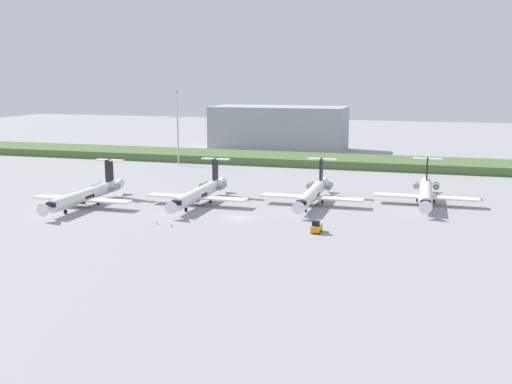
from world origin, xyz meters
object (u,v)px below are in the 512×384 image
Objects in this scene: regional_jet_fourth at (426,193)px; safety_cone_front_marker at (157,223)px; regional_jet_second at (200,193)px; regional_jet_nearest at (86,195)px; antenna_mast at (178,135)px; regional_jet_third at (313,193)px; baggage_tug at (316,227)px; safety_cone_mid_marker at (172,225)px.

safety_cone_front_marker is (-49.93, -34.35, -2.26)m from regional_jet_fourth.
regional_jet_nearest is at bearing -159.24° from regional_jet_second.
regional_jet_third is at bearing -41.39° from antenna_mast.
regional_jet_fourth is 56.36× the size of safety_cone_front_marker.
regional_jet_second is 34.32m from baggage_tug.
regional_jet_second is at bearing 96.51° from safety_cone_mid_marker.
regional_jet_second is 61.04m from antenna_mast.
baggage_tug reaches higher than safety_cone_front_marker.
safety_cone_mid_marker is (-46.49, -35.19, -2.26)m from regional_jet_fourth.
antenna_mast is (-28.39, 53.55, 7.25)m from regional_jet_second.
regional_jet_second is 20.03m from safety_cone_front_marker.
safety_cone_mid_marker is at bearing -128.61° from regional_jet_third.
antenna_mast reaches higher than baggage_tug.
regional_jet_third is 24.73m from baggage_tug.
regional_jet_second is (23.42, 8.88, 0.00)m from regional_jet_nearest.
safety_cone_front_marker is at bearing 166.38° from safety_cone_mid_marker.
antenna_mast is (-4.97, 62.43, 7.25)m from regional_jet_nearest.
regional_jet_nearest is 75.95m from regional_jet_fourth.
safety_cone_front_marker is 1.00× the size of safety_cone_mid_marker.
antenna_mast is at bearing 153.16° from regional_jet_fourth.
antenna_mast is 42.91× the size of safety_cone_mid_marker.
regional_jet_nearest is 28.46m from safety_cone_mid_marker.
regional_jet_second is 1.00× the size of regional_jet_third.
regional_jet_fourth is at bearing 34.53° from safety_cone_front_marker.
baggage_tug is at bearing -8.85° from regional_jet_nearest.
safety_cone_front_marker is at bearing -145.47° from regional_jet_fourth.
regional_jet_third is 35.49m from safety_cone_mid_marker.
regional_jet_second is at bearing -164.10° from regional_jet_third.
antenna_mast reaches higher than safety_cone_front_marker.
regional_jet_nearest reaches higher than safety_cone_front_marker.
regional_jet_fourth is 1.31× the size of antenna_mast.
regional_jet_third is at bearing -162.89° from regional_jet_fourth.
safety_cone_front_marker and safety_cone_mid_marker have the same top height.
safety_cone_mid_marker is (30.75, -74.26, -9.51)m from antenna_mast.
baggage_tug is at bearing 5.06° from safety_cone_front_marker.
baggage_tug is 30.91m from safety_cone_front_marker.
safety_cone_mid_marker is at bearing -142.88° from regional_jet_fourth.
safety_cone_front_marker is (-1.08, -19.88, -2.26)m from regional_jet_second.
safety_cone_mid_marker is (-22.10, -27.68, -2.26)m from regional_jet_third.
regional_jet_second and regional_jet_fourth have the same top height.
antenna_mast is (-52.85, 46.58, 7.25)m from regional_jet_third.
regional_jet_third is 9.69× the size of baggage_tug.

